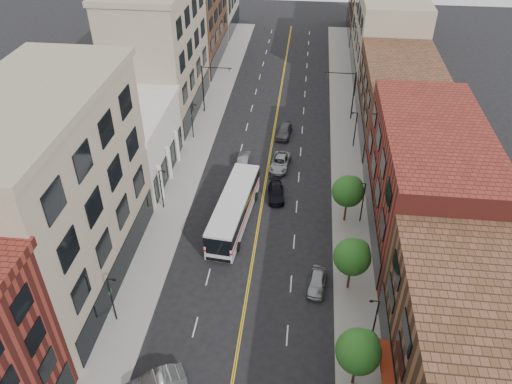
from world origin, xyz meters
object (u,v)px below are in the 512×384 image
(city_bus, at_px, (234,208))
(car_lane_a, at_px, (276,193))
(car_angle_b, at_px, (155,383))
(car_lane_c, at_px, (284,131))
(car_angle_a, at_px, (152,383))
(car_parked_far, at_px, (317,282))
(car_lane_b, at_px, (280,162))
(car_lane_behind, at_px, (244,159))

(city_bus, distance_m, car_lane_a, 6.71)
(city_bus, relative_size, car_lane_a, 3.03)
(car_angle_b, height_order, car_lane_c, car_lane_c)
(car_angle_a, height_order, car_parked_far, car_parked_far)
(car_lane_b, distance_m, car_lane_c, 8.05)
(car_angle_a, xyz_separation_m, car_lane_behind, (2.82, 32.43, -0.01))
(car_lane_a, xyz_separation_m, car_lane_c, (0.00, 14.51, 0.15))
(city_bus, xyz_separation_m, car_angle_a, (-3.37, -20.53, -1.32))
(car_lane_a, bearing_deg, car_lane_b, 82.96)
(car_angle_b, bearing_deg, car_parked_far, 104.94)
(car_lane_c, bearing_deg, car_lane_a, -84.24)
(car_lane_a, bearing_deg, car_lane_behind, 117.64)
(car_parked_far, distance_m, car_lane_c, 28.62)
(car_parked_far, distance_m, car_lane_behind, 22.65)
(car_angle_b, distance_m, car_lane_a, 26.67)
(car_angle_b, bearing_deg, car_lane_behind, 145.91)
(car_lane_a, height_order, car_lane_b, car_lane_b)
(car_angle_b, xyz_separation_m, car_lane_a, (7.23, 25.67, -0.12))
(car_lane_a, height_order, car_lane_c, car_lane_c)
(car_lane_c, bearing_deg, car_angle_b, -94.44)
(city_bus, bearing_deg, car_angle_b, -92.84)
(city_bus, height_order, car_angle_a, city_bus)
(car_angle_b, relative_size, car_parked_far, 1.15)
(car_angle_b, bearing_deg, car_lane_a, 134.61)
(car_lane_c, bearing_deg, car_lane_behind, -115.73)
(car_angle_a, bearing_deg, car_parked_far, 100.62)
(car_lane_behind, height_order, car_lane_a, car_lane_behind)
(car_angle_b, height_order, car_lane_behind, car_angle_b)
(city_bus, relative_size, car_angle_a, 3.50)
(car_lane_behind, bearing_deg, car_angle_b, 85.09)
(car_lane_c, bearing_deg, car_lane_b, -84.24)
(car_angle_a, bearing_deg, car_lane_behind, 141.88)
(car_parked_far, xyz_separation_m, car_lane_behind, (-9.63, 20.51, -0.04))
(car_lane_b, bearing_deg, car_angle_a, -97.29)
(city_bus, distance_m, car_lane_b, 12.34)
(car_lane_b, relative_size, car_lane_c, 1.06)
(car_angle_a, bearing_deg, car_angle_b, 47.27)
(car_angle_a, distance_m, car_angle_b, 0.32)
(car_angle_a, distance_m, car_lane_behind, 32.55)
(city_bus, distance_m, car_lane_c, 20.07)
(car_lane_behind, bearing_deg, car_angle_a, 84.55)
(car_angle_a, distance_m, car_lane_c, 40.83)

